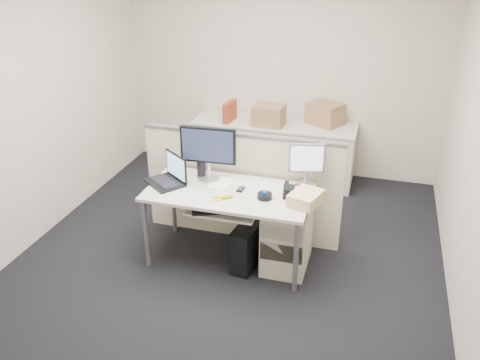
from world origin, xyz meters
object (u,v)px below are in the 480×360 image
(laptop, at_px, (164,171))
(desk_phone, at_px, (295,192))
(desk, at_px, (229,197))
(monitor_main, at_px, (208,154))

(laptop, relative_size, desk_phone, 1.63)
(laptop, bearing_deg, desk_phone, 41.75)
(desk, xyz_separation_m, monitor_main, (-0.25, 0.18, 0.33))
(desk, xyz_separation_m, desk_phone, (0.60, 0.08, 0.10))
(laptop, distance_m, desk_phone, 1.23)
(monitor_main, xyz_separation_m, laptop, (-0.37, -0.20, -0.13))
(desk, relative_size, desk_phone, 6.87)
(desk_phone, bearing_deg, laptop, 174.56)
(desk_phone, bearing_deg, monitor_main, 163.17)
(monitor_main, height_order, desk_phone, monitor_main)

